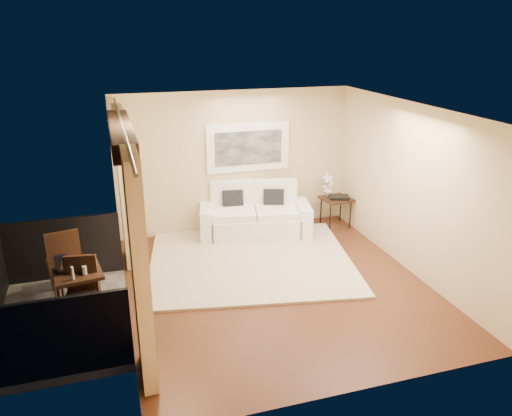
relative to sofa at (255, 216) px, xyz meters
name	(u,v)px	position (x,y,z in m)	size (l,w,h in m)	color
floor	(277,286)	(-0.27, -2.09, -0.35)	(5.00, 5.00, 0.00)	#542B18
room_shell	(121,133)	(-2.40, -2.09, 2.17)	(5.00, 6.40, 5.00)	white
balcony	(48,309)	(-3.58, -2.09, -0.17)	(1.81, 2.60, 1.17)	#605B56
curtains	(130,220)	(-2.38, -2.09, 0.98)	(0.16, 4.80, 2.64)	tan
artwork	(248,148)	(-0.02, 0.37, 1.27)	(1.62, 0.07, 0.92)	white
rug	(251,260)	(-0.43, -1.17, -0.33)	(3.38, 2.94, 0.04)	beige
sofa	(255,216)	(0.00, 0.00, 0.00)	(2.21, 1.30, 1.00)	white
side_table	(336,201)	(1.66, -0.09, 0.18)	(0.61, 0.61, 0.59)	black
tray	(339,197)	(1.70, -0.13, 0.26)	(0.38, 0.28, 0.05)	black
orchid	(328,185)	(1.53, 0.05, 0.48)	(0.25, 0.17, 0.47)	white
bistro_table	(78,277)	(-3.13, -2.17, 0.28)	(0.69, 0.69, 0.71)	black
balcony_chair_far	(64,258)	(-3.35, -1.48, 0.28)	(0.55, 0.55, 1.07)	black
balcony_chair_near	(82,286)	(-3.09, -2.30, 0.20)	(0.47, 0.48, 0.96)	black
ice_bucket	(61,264)	(-3.32, -2.07, 0.46)	(0.18, 0.18, 0.20)	silver
candle	(80,264)	(-3.10, -2.02, 0.40)	(0.06, 0.06, 0.07)	red
vase	(72,273)	(-3.17, -2.38, 0.45)	(0.04, 0.04, 0.18)	silver
glass_a	(84,270)	(-3.03, -2.28, 0.42)	(0.06, 0.06, 0.12)	silver
glass_b	(89,265)	(-2.98, -2.13, 0.42)	(0.06, 0.06, 0.12)	silver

